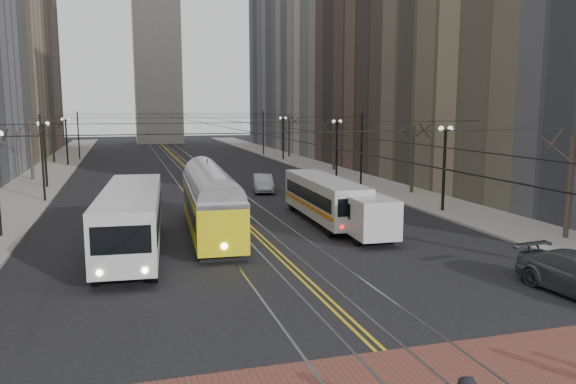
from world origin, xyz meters
TOP-DOWN VIEW (x-y plane):
  - ground at (0.00, 0.00)m, footprint 260.00×260.00m
  - sidewalk_left at (-15.00, 45.00)m, footprint 5.00×140.00m
  - sidewalk_right at (15.00, 45.00)m, footprint 5.00×140.00m
  - streetcar_rails at (0.00, 45.00)m, footprint 4.80×130.00m
  - centre_lines at (0.00, 45.00)m, footprint 0.42×130.00m
  - building_right_mid at (25.50, 46.00)m, footprint 16.00×20.00m
  - building_right_far at (25.50, 86.00)m, footprint 16.00×20.00m
  - lamp_posts at (-0.00, 28.75)m, footprint 27.60×57.20m
  - street_trees at (0.00, 35.25)m, footprint 31.68×53.28m
  - trolley_wires at (0.00, 34.83)m, footprint 25.96×120.00m
  - transit_bus at (-6.79, 12.81)m, footprint 3.57×12.78m
  - streetcar at (-2.50, 15.67)m, footprint 3.09×12.96m
  - rear_bus at (4.84, 17.26)m, footprint 2.62×10.61m
  - cargo_van at (5.35, 12.44)m, footprint 2.34×5.58m
  - sedan_grey at (8.82, 28.22)m, footprint 2.55×4.93m
  - sedan_silver at (4.19, 30.67)m, footprint 2.31×4.71m

SIDE VIEW (x-z plane):
  - ground at x=0.00m, z-range 0.00..0.00m
  - streetcar_rails at x=0.00m, z-range 0.00..0.01m
  - centre_lines at x=0.00m, z-range 0.01..0.01m
  - sidewalk_left at x=-15.00m, z-range 0.00..0.15m
  - sidewalk_right at x=15.00m, z-range 0.00..0.15m
  - sedan_silver at x=4.19m, z-range 0.00..1.48m
  - sedan_grey at x=8.82m, z-range 0.00..1.60m
  - cargo_van at x=5.35m, z-range 0.00..2.43m
  - rear_bus at x=4.84m, z-range 0.00..2.75m
  - streetcar at x=-2.50m, z-range 0.00..3.03m
  - transit_bus at x=-6.79m, z-range 0.00..3.16m
  - street_trees at x=0.00m, z-range 0.00..5.60m
  - lamp_posts at x=0.00m, z-range 0.00..5.60m
  - trolley_wires at x=0.00m, z-range 0.47..7.07m
  - building_right_mid at x=25.50m, z-range 0.00..34.00m
  - building_right_far at x=25.50m, z-range 0.00..40.00m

